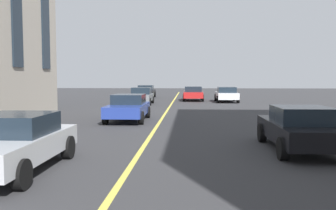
# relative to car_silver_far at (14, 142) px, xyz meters

# --- Properties ---
(lane_centre_line) EXTENTS (80.00, 0.16, 0.01)m
(lane_centre_line) POSITION_rel_car_silver_far_xyz_m (7.54, -2.74, -0.70)
(lane_centre_line) COLOR #D8C64C
(lane_centre_line) RESTS_ON ground_plane
(car_silver_far) EXTENTS (4.40, 1.95, 1.37)m
(car_silver_far) POSITION_rel_car_silver_far_xyz_m (0.00, 0.00, 0.00)
(car_silver_far) COLOR #B7BABF
(car_silver_far) RESTS_ON ground_plane
(car_black_near) EXTENTS (4.40, 1.95, 1.37)m
(car_black_near) POSITION_rel_car_silver_far_xyz_m (32.24, 0.54, 0.00)
(car_black_near) COLOR black
(car_black_near) RESTS_ON ground_plane
(car_grey_oncoming) EXTENTS (3.90, 1.89, 1.40)m
(car_grey_oncoming) POSITION_rel_car_silver_far_xyz_m (22.27, -0.24, -0.00)
(car_grey_oncoming) COLOR slate
(car_grey_oncoming) RESTS_ON ground_plane
(car_white_trailing) EXTENTS (4.40, 1.95, 1.37)m
(car_white_trailing) POSITION_rel_car_silver_far_xyz_m (25.53, -7.64, 0.00)
(car_white_trailing) COLOR silver
(car_white_trailing) RESTS_ON ground_plane
(car_black_parked_a) EXTENTS (4.40, 1.95, 1.37)m
(car_black_parked_a) POSITION_rel_car_silver_far_xyz_m (2.95, -7.64, 0.00)
(car_black_parked_a) COLOR black
(car_black_parked_a) RESTS_ON ground_plane
(car_red_mid) EXTENTS (4.40, 1.95, 1.37)m
(car_red_mid) POSITION_rel_car_silver_far_xyz_m (27.29, -4.63, 0.00)
(car_red_mid) COLOR #B21E1E
(car_red_mid) RESTS_ON ground_plane
(car_blue_parked_b) EXTENTS (4.40, 1.95, 1.37)m
(car_blue_parked_b) POSITION_rel_car_silver_far_xyz_m (10.46, -1.07, 0.00)
(car_blue_parked_b) COLOR navy
(car_blue_parked_b) RESTS_ON ground_plane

